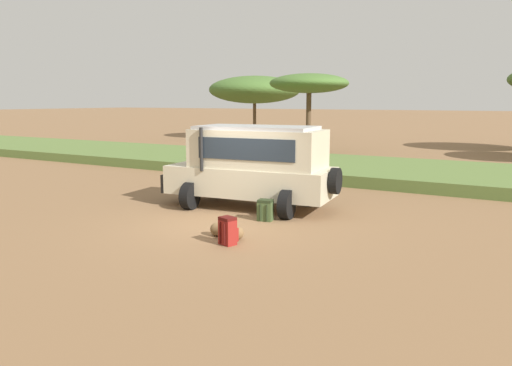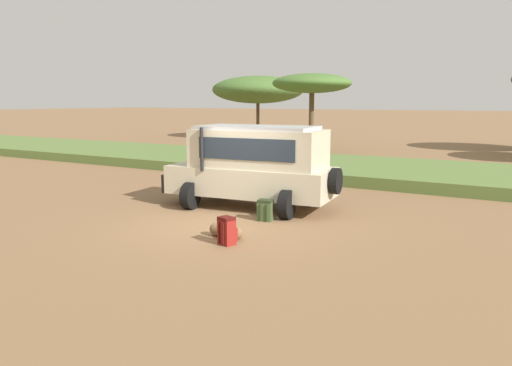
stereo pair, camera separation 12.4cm
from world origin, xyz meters
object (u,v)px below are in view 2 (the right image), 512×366
object	(u,v)px
safari_vehicle	(254,165)
acacia_tree_left_mid	(312,84)
acacia_tree_far_left	(258,90)
backpack_cluster_center	(265,210)
backpack_beside_front_wheel	(227,231)
duffel_bag_low_black_case	(226,231)

from	to	relation	value
safari_vehicle	acacia_tree_left_mid	bearing A→B (deg)	108.23
safari_vehicle	acacia_tree_far_left	size ratio (longest dim) A/B	0.69
backpack_cluster_center	acacia_tree_left_mid	xyz separation A→B (m)	(-6.36, 17.27, 3.90)
backpack_beside_front_wheel	acacia_tree_far_left	distance (m)	32.29
backpack_beside_front_wheel	acacia_tree_far_left	world-z (taller)	acacia_tree_far_left
safari_vehicle	acacia_tree_left_mid	size ratio (longest dim) A/B	1.07
safari_vehicle	backpack_beside_front_wheel	xyz separation A→B (m)	(1.44, -3.65, -0.99)
backpack_beside_front_wheel	backpack_cluster_center	bearing A→B (deg)	98.34
acacia_tree_far_left	safari_vehicle	bearing A→B (deg)	-60.26
duffel_bag_low_black_case	acacia_tree_left_mid	distance (m)	20.62
backpack_cluster_center	acacia_tree_left_mid	size ratio (longest dim) A/B	0.11
safari_vehicle	backpack_cluster_center	bearing A→B (deg)	-49.27
backpack_cluster_center	duffel_bag_low_black_case	world-z (taller)	backpack_cluster_center
backpack_beside_front_wheel	duffel_bag_low_black_case	distance (m)	0.58
backpack_cluster_center	duffel_bag_low_black_case	bearing A→B (deg)	-89.43
backpack_beside_front_wheel	duffel_bag_low_black_case	xyz separation A→B (m)	(-0.33, 0.45, -0.14)
duffel_bag_low_black_case	acacia_tree_far_left	distance (m)	31.76
backpack_beside_front_wheel	acacia_tree_left_mid	size ratio (longest dim) A/B	0.12
backpack_cluster_center	safari_vehicle	bearing A→B (deg)	130.73
safari_vehicle	duffel_bag_low_black_case	size ratio (longest dim) A/B	5.94
acacia_tree_far_left	acacia_tree_left_mid	size ratio (longest dim) A/B	1.55
safari_vehicle	backpack_beside_front_wheel	distance (m)	4.04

